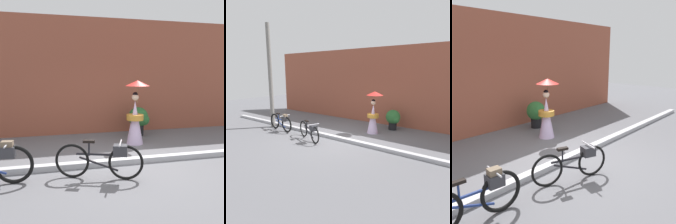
% 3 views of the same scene
% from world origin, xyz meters
% --- Properties ---
extents(ground_plane, '(30.00, 30.00, 0.00)m').
position_xyz_m(ground_plane, '(0.00, 0.00, 0.00)').
color(ground_plane, slate).
extents(building_wall, '(14.00, 0.40, 3.85)m').
position_xyz_m(building_wall, '(0.00, 3.58, 1.93)').
color(building_wall, brown).
rests_on(building_wall, ground_plane).
extents(sidewalk_curb, '(14.00, 0.20, 0.12)m').
position_xyz_m(sidewalk_curb, '(0.00, 0.00, 0.06)').
color(sidewalk_curb, '#B2B2B7').
rests_on(sidewalk_curb, ground_plane).
extents(bicycle_near_officer, '(1.60, 0.70, 0.75)m').
position_xyz_m(bicycle_near_officer, '(-0.69, -0.74, 0.39)').
color(bicycle_near_officer, black).
rests_on(bicycle_near_officer, ground_plane).
extents(person_with_parasol, '(0.70, 0.70, 1.82)m').
position_xyz_m(person_with_parasol, '(0.82, 1.63, 0.87)').
color(person_with_parasol, silver).
rests_on(person_with_parasol, ground_plane).
extents(potted_plant_by_door, '(0.67, 0.66, 0.93)m').
position_xyz_m(potted_plant_by_door, '(1.32, 2.66, 0.54)').
color(potted_plant_by_door, black).
rests_on(potted_plant_by_door, ground_plane).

